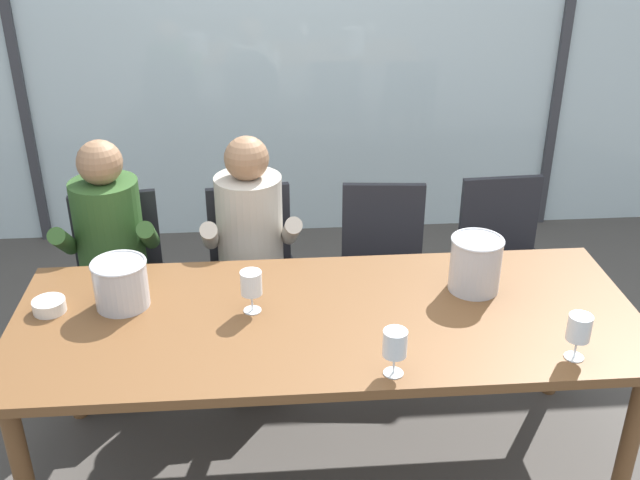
% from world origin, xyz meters
% --- Properties ---
extents(ground, '(14.00, 14.00, 0.00)m').
position_xyz_m(ground, '(0.00, 1.00, 0.00)').
color(ground, '#4C4742').
extents(window_glass_panel, '(7.63, 0.03, 2.60)m').
position_xyz_m(window_glass_panel, '(0.00, 2.27, 1.30)').
color(window_glass_panel, silver).
rests_on(window_glass_panel, ground).
extents(window_mullion_left, '(0.06, 0.06, 2.60)m').
position_xyz_m(window_mullion_left, '(-1.72, 2.25, 1.30)').
color(window_mullion_left, '#38383D').
rests_on(window_mullion_left, ground).
extents(window_mullion_right, '(0.06, 0.06, 2.60)m').
position_xyz_m(window_mullion_right, '(1.72, 2.25, 1.30)').
color(window_mullion_right, '#38383D').
rests_on(window_mullion_right, ground).
extents(hillside_vineyard, '(13.63, 2.40, 1.49)m').
position_xyz_m(hillside_vineyard, '(0.00, 5.32, 0.74)').
color(hillside_vineyard, '#477A38').
rests_on(hillside_vineyard, ground).
extents(dining_table, '(2.43, 0.95, 0.73)m').
position_xyz_m(dining_table, '(0.00, 0.00, 0.66)').
color(dining_table, brown).
rests_on(dining_table, ground).
extents(chair_near_curtain, '(0.50, 0.50, 0.86)m').
position_xyz_m(chair_near_curtain, '(-0.96, 0.86, 0.50)').
color(chair_near_curtain, '#232328').
rests_on(chair_near_curtain, ground).
extents(chair_left_of_center, '(0.49, 0.49, 0.86)m').
position_xyz_m(chair_left_of_center, '(-0.30, 0.90, 0.50)').
color(chair_left_of_center, '#232328').
rests_on(chair_left_of_center, ground).
extents(chair_center, '(0.48, 0.48, 0.86)m').
position_xyz_m(chair_center, '(0.36, 0.87, 0.50)').
color(chair_center, '#232328').
rests_on(chair_center, ground).
extents(chair_right_of_center, '(0.46, 0.46, 0.86)m').
position_xyz_m(chair_right_of_center, '(1.00, 0.91, 0.50)').
color(chair_right_of_center, '#232328').
rests_on(chair_right_of_center, ground).
extents(person_olive_shirt, '(0.49, 0.63, 1.18)m').
position_xyz_m(person_olive_shirt, '(-0.97, 0.75, 0.67)').
color(person_olive_shirt, '#2D5123').
rests_on(person_olive_shirt, ground).
extents(person_beige_jumper, '(0.48, 0.62, 1.18)m').
position_xyz_m(person_beige_jumper, '(-0.30, 0.75, 0.67)').
color(person_beige_jumper, '#B7AD9E').
rests_on(person_beige_jumper, ground).
extents(ice_bucket_primary, '(0.21, 0.21, 0.23)m').
position_xyz_m(ice_bucket_primary, '(0.62, 0.15, 0.85)').
color(ice_bucket_primary, '#B7B7BC').
rests_on(ice_bucket_primary, dining_table).
extents(ice_bucket_secondary, '(0.22, 0.22, 0.19)m').
position_xyz_m(ice_bucket_secondary, '(-0.80, 0.14, 0.83)').
color(ice_bucket_secondary, '#B7B7BC').
rests_on(ice_bucket_secondary, dining_table).
extents(tasting_bowl, '(0.13, 0.13, 0.05)m').
position_xyz_m(tasting_bowl, '(-1.08, 0.11, 0.75)').
color(tasting_bowl, silver).
rests_on(tasting_bowl, dining_table).
extents(wine_glass_by_left_taster, '(0.08, 0.08, 0.17)m').
position_xyz_m(wine_glass_by_left_taster, '(-0.29, 0.05, 0.85)').
color(wine_glass_by_left_taster, silver).
rests_on(wine_glass_by_left_taster, dining_table).
extents(wine_glass_near_bucket, '(0.08, 0.08, 0.17)m').
position_xyz_m(wine_glass_near_bucket, '(0.20, -0.38, 0.85)').
color(wine_glass_near_bucket, silver).
rests_on(wine_glass_near_bucket, dining_table).
extents(wine_glass_center_pour, '(0.08, 0.08, 0.17)m').
position_xyz_m(wine_glass_center_pour, '(0.85, -0.34, 0.85)').
color(wine_glass_center_pour, silver).
rests_on(wine_glass_center_pour, dining_table).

